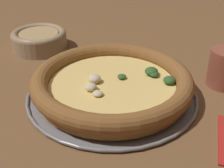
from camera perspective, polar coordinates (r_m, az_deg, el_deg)
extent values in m
plane|color=brown|center=(0.60, 0.00, -2.22)|extent=(3.00, 3.00, 0.00)
cylinder|color=gray|center=(0.60, 0.00, -2.00)|extent=(0.32, 0.32, 0.01)
torus|color=gray|center=(0.60, 0.00, -1.78)|extent=(0.32, 0.32, 0.01)
cylinder|color=#A86B33|center=(0.59, 0.00, -0.83)|extent=(0.28, 0.28, 0.02)
torus|color=brown|center=(0.58, 0.00, 0.69)|extent=(0.30, 0.30, 0.03)
cylinder|color=#A32D19|center=(0.58, 0.00, -0.03)|extent=(0.25, 0.25, 0.00)
cylinder|color=#EAC670|center=(0.58, 0.00, 0.16)|extent=(0.24, 0.24, 0.00)
ellipsoid|color=#2D5628|center=(0.59, 10.44, 0.69)|extent=(0.03, 0.03, 0.01)
ellipsoid|color=beige|center=(0.56, -3.89, -0.54)|extent=(0.03, 0.03, 0.01)
ellipsoid|color=#2D5628|center=(0.61, 7.23, 2.33)|extent=(0.04, 0.04, 0.01)
ellipsoid|color=beige|center=(0.58, -3.21, 0.98)|extent=(0.03, 0.03, 0.02)
ellipsoid|color=#2D5628|center=(0.59, 1.81, 1.36)|extent=(0.02, 0.02, 0.01)
ellipsoid|color=beige|center=(0.54, -2.25, -1.85)|extent=(0.02, 0.02, 0.01)
ellipsoid|color=#2D5628|center=(0.61, 7.68, 1.80)|extent=(0.02, 0.02, 0.01)
cylinder|color=#9E8466|center=(0.81, -13.11, 7.56)|extent=(0.14, 0.14, 0.04)
torus|color=#9E8466|center=(0.80, -13.27, 8.82)|extent=(0.14, 0.14, 0.02)
cylinder|color=tan|center=(0.80, -13.29, 8.96)|extent=(0.10, 0.10, 0.00)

